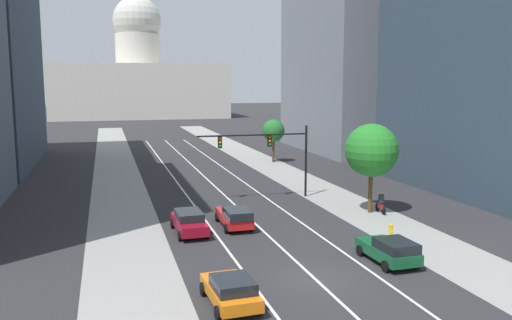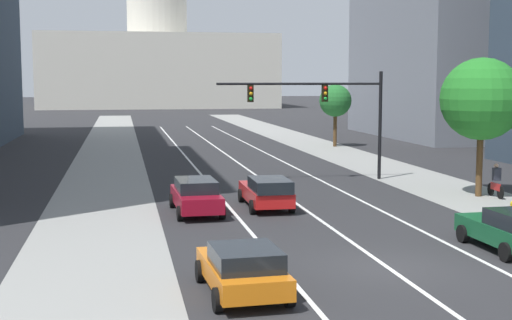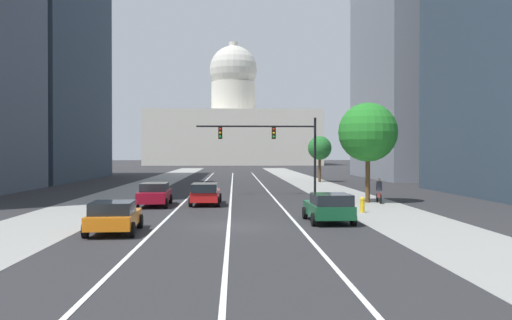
% 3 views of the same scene
% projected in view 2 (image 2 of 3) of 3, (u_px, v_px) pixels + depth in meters
% --- Properties ---
extents(ground_plane, '(400.00, 400.00, 0.00)m').
position_uv_depth(ground_plane, '(218.00, 148.00, 61.61)').
color(ground_plane, '#2B2B2D').
extents(sidewalk_left, '(5.03, 130.00, 0.01)m').
position_uv_depth(sidewalk_left, '(109.00, 156.00, 55.05)').
color(sidewalk_left, gray).
rests_on(sidewalk_left, ground).
extents(sidewalk_right, '(5.03, 130.00, 0.01)m').
position_uv_depth(sidewalk_right, '(336.00, 152.00, 58.41)').
color(sidewalk_right, gray).
rests_on(sidewalk_right, ground).
extents(lane_stripe_left, '(0.16, 90.00, 0.01)m').
position_uv_depth(lane_stripe_left, '(198.00, 171.00, 46.36)').
color(lane_stripe_left, white).
rests_on(lane_stripe_left, ground).
extents(lane_stripe_center, '(0.16, 90.00, 0.01)m').
position_uv_depth(lane_stripe_center, '(248.00, 169.00, 46.96)').
color(lane_stripe_center, white).
rests_on(lane_stripe_center, ground).
extents(lane_stripe_right, '(0.16, 90.00, 0.01)m').
position_uv_depth(lane_stripe_right, '(296.00, 168.00, 47.57)').
color(lane_stripe_right, white).
rests_on(lane_stripe_right, ground).
extents(capitol_building, '(49.50, 27.52, 36.12)m').
position_uv_depth(capitol_building, '(158.00, 58.00, 156.47)').
color(capitol_building, beige).
rests_on(capitol_building, ground).
extents(car_crimson, '(2.12, 4.80, 1.51)m').
position_uv_depth(car_crimson, '(196.00, 195.00, 31.48)').
color(car_crimson, maroon).
rests_on(car_crimson, ground).
extents(car_red, '(2.02, 4.82, 1.49)m').
position_uv_depth(car_red, '(267.00, 192.00, 32.61)').
color(car_red, red).
rests_on(car_red, ground).
extents(car_orange, '(2.26, 4.25, 1.39)m').
position_uv_depth(car_orange, '(243.00, 269.00, 19.46)').
color(car_orange, orange).
rests_on(car_orange, ground).
extents(traffic_signal_mast, '(9.81, 0.39, 6.36)m').
position_uv_depth(traffic_signal_mast, '(327.00, 103.00, 41.38)').
color(traffic_signal_mast, black).
rests_on(traffic_signal_mast, ground).
extents(cyclist, '(0.37, 1.70, 1.72)m').
position_uv_depth(cyclist, '(496.00, 181.00, 35.67)').
color(cyclist, black).
rests_on(cyclist, ground).
extents(street_tree_far_right, '(4.12, 4.12, 6.97)m').
position_uv_depth(street_tree_far_right, '(482.00, 99.00, 35.59)').
color(street_tree_far_right, '#51381E').
rests_on(street_tree_far_right, ground).
extents(street_tree_near_right, '(2.84, 2.84, 5.48)m').
position_uv_depth(street_tree_near_right, '(335.00, 101.00, 62.89)').
color(street_tree_near_right, '#51381E').
rests_on(street_tree_near_right, ground).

